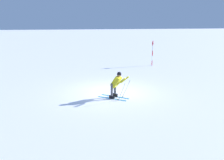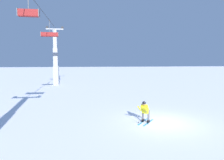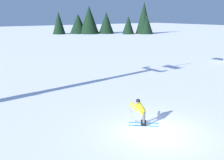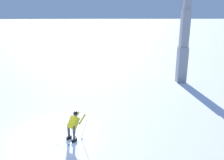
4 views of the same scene
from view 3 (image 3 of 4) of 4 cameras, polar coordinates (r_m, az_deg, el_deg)
The scene contains 3 objects.
ground_plane at distance 13.54m, azimuth 9.73°, elevation -11.37°, with size 260.00×260.00×0.00m, color white.
skier_carving_main at distance 14.00m, azimuth 6.38°, elevation -6.60°, with size 1.63×1.52×1.60m.
tree_line_ridge at distance 81.71m, azimuth -1.40°, elevation 12.87°, with size 26.59×19.15×9.71m.
Camera 3 is at (-8.79, -8.49, 5.82)m, focal length 41.18 mm.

